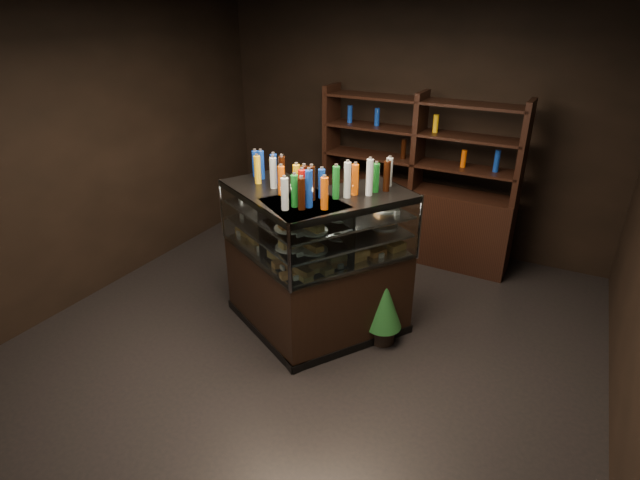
# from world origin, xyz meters

# --- Properties ---
(ground) EXTENTS (5.00, 5.00, 0.00)m
(ground) POSITION_xyz_m (0.00, 0.00, 0.00)
(ground) COLOR black
(ground) RESTS_ON ground
(room_shell) EXTENTS (5.02, 5.02, 3.01)m
(room_shell) POSITION_xyz_m (0.00, 0.00, 1.94)
(room_shell) COLOR black
(room_shell) RESTS_ON ground
(display_case) EXTENTS (1.84, 1.43, 1.40)m
(display_case) POSITION_xyz_m (-0.05, 0.02, 0.47)
(display_case) COLOR black
(display_case) RESTS_ON ground
(food_display) EXTENTS (1.48, 1.07, 0.43)m
(food_display) POSITION_xyz_m (-0.05, 0.02, 1.04)
(food_display) COLOR #D2924B
(food_display) RESTS_ON display_case
(bottles_top) EXTENTS (1.31, 0.93, 0.30)m
(bottles_top) POSITION_xyz_m (-0.05, 0.03, 1.54)
(bottles_top) COLOR silver
(bottles_top) RESTS_ON display_case
(potted_conifer) EXTENTS (0.34, 0.34, 0.72)m
(potted_conifer) POSITION_xyz_m (0.61, 0.18, 0.41)
(potted_conifer) COLOR black
(potted_conifer) RESTS_ON ground
(back_shelving) EXTENTS (2.34, 0.48, 2.00)m
(back_shelving) POSITION_xyz_m (0.26, 2.05, 0.61)
(back_shelving) COLOR black
(back_shelving) RESTS_ON ground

